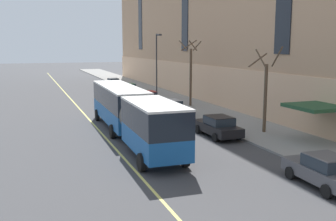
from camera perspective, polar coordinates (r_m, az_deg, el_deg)
The scene contains 14 objects.
ground_plane at distance 28.98m, azimuth -4.41°, elevation -3.89°, with size 260.00×260.00×0.00m, color #424244.
sidewalk at distance 35.28m, azimuth 9.25°, elevation -1.45°, with size 5.55×160.00×0.15m, color gray.
city_bus at distance 28.48m, azimuth -5.56°, elevation -0.02°, with size 3.12×18.45×3.44m.
parked_car_black_0 at distance 62.41m, azimuth -7.97°, elevation 3.94°, with size 1.92×4.35×1.56m.
parked_car_darkgray_1 at distance 20.30m, azimuth 21.74°, elevation -8.11°, with size 2.10×4.36×1.56m.
parked_car_red_2 at distance 44.57m, azimuth -2.93°, elevation 1.84°, with size 1.97×4.23×1.56m.
parked_car_black_3 at distance 29.15m, azimuth 7.24°, elevation -2.28°, with size 2.03×4.74×1.56m.
parked_car_silver_5 at distance 37.47m, azimuth 0.46°, elevation 0.41°, with size 2.01×4.27×1.56m.
parked_car_green_6 at distance 53.64m, azimuth -5.79°, elevation 3.10°, with size 2.08×4.32×1.56m.
street_tree_mid_block at distance 30.40m, azimuth 13.95°, elevation 2.78°, with size 2.12×2.13×6.46m.
street_tree_far_uptown at distance 42.74m, azimuth 3.29°, elevation 5.71°, with size 2.10×2.10×7.11m.
street_lamp at distance 46.94m, azimuth -1.59°, elevation 7.27°, with size 0.36×1.48×7.86m.
fire_hydrant at distance 53.68m, azimuth -3.97°, elevation 2.82°, with size 0.42×0.24×0.72m.
lane_centerline at distance 31.34m, azimuth -9.88°, elevation -2.97°, with size 0.16×140.00×0.01m, color #E0D66B.
Camera 1 is at (-7.57, -27.16, 6.67)m, focal length 42.00 mm.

